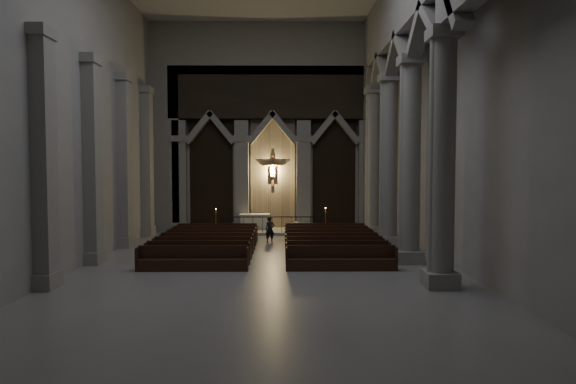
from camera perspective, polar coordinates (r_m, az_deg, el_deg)
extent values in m
plane|color=gray|center=(18.73, -2.36, -8.78)|extent=(24.00, 24.00, 0.00)
cube|color=gray|center=(30.41, -1.71, 7.10)|extent=(14.00, 0.10, 12.00)
cube|color=gray|center=(19.94, -23.21, 9.03)|extent=(0.10, 24.00, 12.00)
cube|color=gray|center=(19.55, 18.86, 9.23)|extent=(0.10, 24.00, 12.00)
cube|color=gray|center=(30.42, -11.94, 1.76)|extent=(0.80, 0.50, 6.40)
cube|color=gray|center=(30.62, -11.88, -3.76)|extent=(1.05, 0.70, 0.50)
cube|color=gray|center=(30.45, -11.99, 5.81)|extent=(1.00, 0.65, 0.35)
cube|color=gray|center=(29.93, -5.16, 1.79)|extent=(0.80, 0.50, 6.40)
cube|color=gray|center=(30.13, -5.14, -3.82)|extent=(1.05, 0.70, 0.50)
cube|color=gray|center=(29.96, -5.18, 5.91)|extent=(1.00, 0.65, 0.35)
cube|color=gray|center=(29.86, 1.74, 1.80)|extent=(0.80, 0.50, 6.40)
cube|color=gray|center=(30.07, 1.73, -3.83)|extent=(1.05, 0.70, 0.50)
cube|color=gray|center=(29.89, 1.75, 5.93)|extent=(1.00, 0.65, 0.35)
cube|color=gray|center=(30.22, 8.58, 1.79)|extent=(0.80, 0.50, 6.40)
cube|color=gray|center=(30.43, 8.54, -3.78)|extent=(1.05, 0.70, 0.50)
cube|color=gray|center=(30.26, 8.61, 5.86)|extent=(1.00, 0.65, 0.35)
cube|color=black|center=(30.46, -8.49, 2.36)|extent=(2.60, 0.15, 7.00)
cube|color=#9A8263|center=(30.18, -1.70, 2.39)|extent=(2.60, 0.15, 7.00)
cube|color=black|center=(30.33, 5.12, 2.38)|extent=(2.60, 0.15, 7.00)
cube|color=black|center=(30.12, -1.73, 10.97)|extent=(12.00, 0.50, 3.00)
cube|color=gray|center=(30.59, -13.44, 4.19)|extent=(1.60, 0.50, 9.00)
cube|color=gray|center=(30.36, 10.09, 4.23)|extent=(1.60, 0.50, 9.00)
cube|color=gray|center=(30.57, -1.74, 15.61)|extent=(14.00, 0.50, 3.00)
plane|color=#FFD572|center=(30.15, -1.70, 2.38)|extent=(1.50, 0.00, 1.50)
cube|color=brown|center=(30.06, -1.71, 2.38)|extent=(0.13, 0.08, 1.80)
cube|color=brown|center=(30.06, -1.71, 3.05)|extent=(1.10, 0.08, 0.13)
cube|color=tan|center=(30.00, -1.71, 2.29)|extent=(0.26, 0.10, 0.60)
sphere|color=tan|center=(30.00, -1.71, 3.05)|extent=(0.17, 0.17, 0.17)
cylinder|color=tan|center=(30.01, -2.21, 2.99)|extent=(0.45, 0.08, 0.08)
cylinder|color=tan|center=(30.00, -1.21, 2.99)|extent=(0.45, 0.08, 0.08)
cube|color=gray|center=(28.49, 9.38, -4.25)|extent=(1.00, 1.00, 0.50)
cylinder|color=gray|center=(28.26, 9.44, 3.32)|extent=(0.70, 0.70, 7.50)
cube|color=gray|center=(28.55, 9.51, 11.07)|extent=(0.95, 0.95, 0.35)
cube|color=gray|center=(24.60, 11.01, -5.41)|extent=(1.00, 1.00, 0.50)
cylinder|color=gray|center=(24.34, 11.10, 3.36)|extent=(0.70, 0.70, 7.50)
cube|color=gray|center=(24.67, 11.19, 12.34)|extent=(0.95, 0.95, 0.35)
cube|color=gray|center=(20.74, 13.25, -7.00)|extent=(1.00, 1.00, 0.50)
cylinder|color=gray|center=(20.44, 13.38, 3.42)|extent=(0.70, 0.70, 7.50)
cube|color=gray|center=(20.83, 13.51, 14.07)|extent=(0.95, 0.95, 0.35)
cube|color=gray|center=(16.96, 16.54, -9.29)|extent=(1.00, 1.00, 0.50)
cylinder|color=gray|center=(16.58, 16.73, 3.48)|extent=(0.70, 0.70, 7.50)
cube|color=gray|center=(17.06, 16.94, 16.52)|extent=(0.95, 0.95, 0.35)
cube|color=gray|center=(30.15, 8.82, 4.44)|extent=(0.55, 1.20, 9.20)
cube|color=gray|center=(28.99, -15.28, -4.19)|extent=(0.60, 1.00, 0.50)
cube|color=gray|center=(28.77, -15.38, 3.25)|extent=(0.50, 0.80, 7.50)
cube|color=gray|center=(29.05, -15.49, 10.86)|extent=(0.60, 1.00, 0.35)
cube|color=gray|center=(25.18, -17.59, -5.30)|extent=(0.60, 1.00, 0.50)
cube|color=gray|center=(24.92, -17.72, 3.26)|extent=(0.50, 0.80, 7.50)
cube|color=gray|center=(25.25, -17.86, 12.04)|extent=(0.60, 1.00, 0.35)
cube|color=gray|center=(21.43, -20.72, -6.79)|extent=(0.60, 1.00, 0.50)
cube|color=gray|center=(21.13, -20.91, 3.28)|extent=(0.50, 0.80, 7.50)
cube|color=gray|center=(21.51, -21.11, 13.59)|extent=(0.60, 1.00, 0.35)
cube|color=gray|center=(17.79, -25.19, -8.87)|extent=(0.60, 1.00, 0.50)
cube|color=gray|center=(17.43, -25.47, 3.29)|extent=(0.50, 0.80, 7.50)
cube|color=gray|center=(17.89, -25.76, 15.71)|extent=(0.60, 1.00, 0.35)
cube|color=gray|center=(29.17, -1.74, -4.38)|extent=(8.50, 2.60, 0.15)
cube|color=beige|center=(29.54, -3.73, -3.33)|extent=(1.58, 0.62, 0.84)
cube|color=white|center=(29.50, -3.73, -2.49)|extent=(1.72, 0.69, 0.04)
cube|color=black|center=(28.05, -1.78, -2.78)|extent=(5.25, 0.05, 0.05)
cube|color=black|center=(28.27, -7.11, -3.72)|extent=(0.09, 0.09, 1.05)
cube|color=black|center=(28.17, 3.57, -3.73)|extent=(0.09, 0.09, 1.05)
cylinder|color=black|center=(28.22, -6.05, -3.79)|extent=(0.02, 0.02, 0.97)
cylinder|color=black|center=(28.18, -4.99, -3.80)|extent=(0.02, 0.02, 0.97)
cylinder|color=black|center=(28.14, -3.92, -3.80)|extent=(0.02, 0.02, 0.97)
cylinder|color=black|center=(28.12, -2.85, -3.80)|extent=(0.02, 0.02, 0.97)
cylinder|color=black|center=(28.10, -1.78, -3.81)|extent=(0.02, 0.02, 0.97)
cylinder|color=black|center=(28.10, -0.71, -3.81)|extent=(0.02, 0.02, 0.97)
cylinder|color=black|center=(28.10, 0.36, -3.81)|extent=(0.02, 0.02, 0.97)
cylinder|color=black|center=(28.12, 1.44, -3.80)|extent=(0.02, 0.02, 0.97)
cylinder|color=black|center=(28.14, 2.51, -3.80)|extent=(0.02, 0.02, 0.97)
cylinder|color=#A98534|center=(28.67, -8.00, -4.64)|extent=(0.24, 0.24, 0.05)
cylinder|color=#A98534|center=(28.60, -8.01, -3.49)|extent=(0.04, 0.04, 1.16)
cylinder|color=#A98534|center=(28.54, -8.02, -2.33)|extent=(0.12, 0.12, 0.02)
cylinder|color=beige|center=(28.53, -8.02, -2.12)|extent=(0.05, 0.05, 0.20)
sphere|color=#F9A357|center=(28.52, -8.02, -1.88)|extent=(0.04, 0.04, 0.04)
cylinder|color=#A98534|center=(28.10, 4.19, -4.77)|extent=(0.26, 0.26, 0.05)
cylinder|color=#A98534|center=(28.02, 4.19, -3.53)|extent=(0.04, 0.04, 1.23)
cylinder|color=#A98534|center=(27.96, 4.19, -2.27)|extent=(0.13, 0.13, 0.02)
cylinder|color=beige|center=(27.95, 4.20, -2.04)|extent=(0.05, 0.05, 0.21)
sphere|color=#F9A357|center=(27.94, 4.20, -1.78)|extent=(0.05, 0.05, 0.05)
cube|color=black|center=(25.99, -7.87, -5.01)|extent=(3.98, 0.38, 0.43)
cube|color=black|center=(26.11, -7.83, -3.98)|extent=(3.98, 0.07, 0.47)
cube|color=black|center=(26.28, -12.19, -4.49)|extent=(0.06, 0.43, 0.85)
cube|color=black|center=(25.78, -3.47, -4.58)|extent=(0.06, 0.43, 0.85)
cube|color=black|center=(25.87, 4.13, -5.03)|extent=(3.98, 0.38, 0.43)
cube|color=black|center=(25.99, 4.10, -3.99)|extent=(3.98, 0.07, 0.47)
cube|color=black|center=(25.75, -0.30, -4.58)|extent=(0.06, 0.43, 0.85)
cube|color=black|center=(26.08, 8.50, -4.52)|extent=(0.06, 0.43, 0.85)
cube|color=black|center=(24.82, -8.21, -5.39)|extent=(3.98, 0.38, 0.43)
cube|color=black|center=(24.94, -8.17, -4.31)|extent=(3.98, 0.07, 0.47)
cube|color=black|center=(25.13, -12.73, -4.84)|extent=(0.06, 0.43, 0.85)
cube|color=black|center=(24.61, -3.60, -4.94)|extent=(0.06, 0.43, 0.85)
cube|color=black|center=(24.70, 4.36, -5.41)|extent=(3.98, 0.38, 0.43)
cube|color=black|center=(24.82, 4.33, -4.32)|extent=(3.98, 0.07, 0.47)
cube|color=black|center=(24.58, -0.28, -4.94)|extent=(0.06, 0.43, 0.85)
cube|color=black|center=(24.92, 8.94, -4.87)|extent=(0.06, 0.43, 0.85)
cube|color=black|center=(23.66, -8.59, -5.81)|extent=(3.98, 0.38, 0.43)
cube|color=black|center=(23.77, -8.54, -4.67)|extent=(3.98, 0.07, 0.47)
cube|color=black|center=(23.99, -13.33, -5.22)|extent=(0.06, 0.43, 0.85)
cube|color=black|center=(23.44, -3.75, -5.34)|extent=(0.06, 0.43, 0.85)
cube|color=black|center=(23.54, 4.61, -5.83)|extent=(3.98, 0.38, 0.43)
cube|color=black|center=(23.65, 4.58, -4.69)|extent=(3.98, 0.07, 0.47)
cube|color=black|center=(23.41, -0.26, -5.34)|extent=(0.06, 0.43, 0.85)
cube|color=black|center=(23.77, 9.41, -5.26)|extent=(0.06, 0.43, 0.85)
cube|color=black|center=(22.50, -9.01, -6.27)|extent=(3.98, 0.38, 0.43)
cube|color=black|center=(22.61, -8.95, -5.07)|extent=(3.98, 0.07, 0.47)
cube|color=black|center=(22.84, -13.98, -5.64)|extent=(0.06, 0.43, 0.85)
cube|color=black|center=(22.27, -3.92, -5.78)|extent=(0.06, 0.43, 0.85)
cube|color=black|center=(22.37, 4.89, -6.30)|extent=(3.98, 0.38, 0.43)
cube|color=black|center=(22.48, 4.85, -5.09)|extent=(3.98, 0.07, 0.47)
cube|color=black|center=(22.23, -0.24, -5.79)|extent=(0.06, 0.43, 0.85)
cube|color=black|center=(22.61, 9.94, -5.68)|extent=(0.06, 0.43, 0.85)
cube|color=black|center=(21.35, -9.48, -6.78)|extent=(3.98, 0.38, 0.43)
cube|color=black|center=(21.45, -9.41, -5.51)|extent=(3.98, 0.07, 0.47)
cube|color=black|center=(21.71, -14.71, -6.10)|extent=(0.06, 0.43, 0.85)
cube|color=black|center=(21.10, -4.10, -6.27)|extent=(0.06, 0.43, 0.85)
cube|color=black|center=(21.21, 5.20, -6.81)|extent=(3.98, 0.38, 0.43)
cube|color=black|center=(21.31, 5.16, -5.54)|extent=(3.98, 0.07, 0.47)
cube|color=black|center=(21.06, -0.22, -6.28)|extent=(0.06, 0.43, 0.85)
cube|color=black|center=(21.46, 10.53, -6.16)|extent=(0.06, 0.43, 0.85)
cube|color=black|center=(20.19, -10.00, -7.34)|extent=(3.98, 0.38, 0.43)
cube|color=black|center=(20.29, -9.92, -6.00)|extent=(3.98, 0.07, 0.47)
cube|color=black|center=(20.57, -15.51, -6.61)|extent=(0.06, 0.43, 0.85)
cube|color=black|center=(19.93, -4.31, -6.82)|extent=(0.06, 0.43, 0.85)
cube|color=black|center=(20.05, 5.55, -7.39)|extent=(3.98, 0.38, 0.43)
cube|color=black|center=(20.15, 5.50, -6.04)|extent=(3.98, 0.07, 0.47)
cube|color=black|center=(19.89, -0.19, -6.83)|extent=(0.06, 0.43, 0.85)
cube|color=black|center=(20.32, 11.18, -6.68)|extent=(0.06, 0.43, 0.85)
cube|color=black|center=(19.05, -10.58, -7.98)|extent=(3.98, 0.38, 0.43)
cube|color=black|center=(19.14, -10.50, -6.55)|extent=(3.98, 0.07, 0.47)
cube|color=black|center=(19.45, -16.41, -7.18)|extent=(0.06, 0.43, 0.85)
cube|color=black|center=(18.77, -4.54, -7.44)|extent=(0.06, 0.43, 0.85)
cube|color=black|center=(18.89, 5.94, -8.03)|extent=(3.98, 0.38, 0.43)
cube|color=black|center=(18.98, 5.89, -6.60)|extent=(3.98, 0.07, 0.47)
cube|color=black|center=(18.73, -0.16, -7.45)|extent=(0.06, 0.43, 0.85)
cube|color=black|center=(19.18, 11.91, -7.27)|extent=(0.06, 0.43, 0.85)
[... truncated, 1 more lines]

